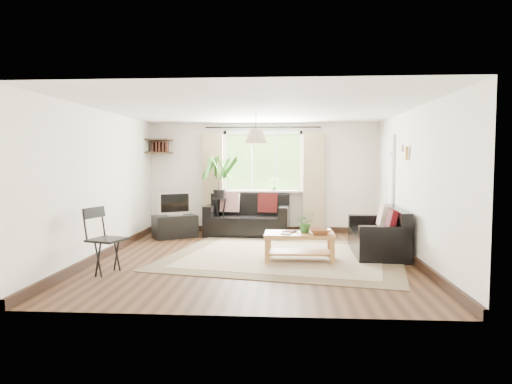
# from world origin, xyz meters

# --- Properties ---
(floor) EXTENTS (5.50, 5.50, 0.00)m
(floor) POSITION_xyz_m (0.00, 0.00, 0.00)
(floor) COLOR black
(floor) RESTS_ON ground
(ceiling) EXTENTS (5.50, 5.50, 0.00)m
(ceiling) POSITION_xyz_m (0.00, 0.00, 2.40)
(ceiling) COLOR white
(ceiling) RESTS_ON floor
(wall_back) EXTENTS (5.00, 0.02, 2.40)m
(wall_back) POSITION_xyz_m (0.00, 2.75, 1.20)
(wall_back) COLOR white
(wall_back) RESTS_ON floor
(wall_front) EXTENTS (5.00, 0.02, 2.40)m
(wall_front) POSITION_xyz_m (0.00, -2.75, 1.20)
(wall_front) COLOR white
(wall_front) RESTS_ON floor
(wall_left) EXTENTS (0.02, 5.50, 2.40)m
(wall_left) POSITION_xyz_m (-2.50, 0.00, 1.20)
(wall_left) COLOR white
(wall_left) RESTS_ON floor
(wall_right) EXTENTS (0.02, 5.50, 2.40)m
(wall_right) POSITION_xyz_m (2.50, 0.00, 1.20)
(wall_right) COLOR white
(wall_right) RESTS_ON floor
(rug) EXTENTS (4.30, 3.88, 0.02)m
(rug) POSITION_xyz_m (0.49, 0.18, 0.01)
(rug) COLOR beige
(rug) RESTS_ON floor
(window) EXTENTS (2.50, 0.16, 2.16)m
(window) POSITION_xyz_m (0.00, 2.71, 1.55)
(window) COLOR white
(window) RESTS_ON wall_back
(door) EXTENTS (0.06, 0.96, 2.06)m
(door) POSITION_xyz_m (2.47, 1.70, 1.00)
(door) COLOR silver
(door) RESTS_ON wall_right
(corner_shelf) EXTENTS (0.50, 0.50, 0.34)m
(corner_shelf) POSITION_xyz_m (-2.25, 2.50, 1.89)
(corner_shelf) COLOR black
(corner_shelf) RESTS_ON wall_back
(pendant_lamp) EXTENTS (0.36, 0.36, 0.54)m
(pendant_lamp) POSITION_xyz_m (0.00, 0.40, 2.05)
(pendant_lamp) COLOR beige
(pendant_lamp) RESTS_ON ceiling
(wall_sconce) EXTENTS (0.12, 0.12, 0.28)m
(wall_sconce) POSITION_xyz_m (2.43, 0.30, 1.74)
(wall_sconce) COLOR beige
(wall_sconce) RESTS_ON wall_right
(sofa_back) EXTENTS (1.80, 0.98, 0.82)m
(sofa_back) POSITION_xyz_m (-0.30, 2.25, 0.41)
(sofa_back) COLOR black
(sofa_back) RESTS_ON floor
(sofa_right) EXTENTS (1.60, 0.83, 0.75)m
(sofa_right) POSITION_xyz_m (2.04, 0.46, 0.37)
(sofa_right) COLOR black
(sofa_right) RESTS_ON floor
(coffee_table) EXTENTS (1.10, 0.61, 0.45)m
(coffee_table) POSITION_xyz_m (0.72, -0.14, 0.22)
(coffee_table) COLOR #966231
(coffee_table) RESTS_ON floor
(table_plant) EXTENTS (0.32, 0.29, 0.32)m
(table_plant) POSITION_xyz_m (0.82, -0.09, 0.60)
(table_plant) COLOR #2E6428
(table_plant) RESTS_ON coffee_table
(bowl) EXTENTS (0.37, 0.37, 0.08)m
(bowl) POSITION_xyz_m (1.04, -0.24, 0.49)
(bowl) COLOR brown
(bowl) RESTS_ON coffee_table
(book_a) EXTENTS (0.19, 0.23, 0.02)m
(book_a) POSITION_xyz_m (0.44, -0.24, 0.45)
(book_a) COLOR silver
(book_a) RESTS_ON coffee_table
(book_b) EXTENTS (0.27, 0.28, 0.02)m
(book_b) POSITION_xyz_m (0.50, -0.02, 0.46)
(book_b) COLOR #522721
(book_b) RESTS_ON coffee_table
(tv_stand) EXTENTS (0.98, 0.86, 0.46)m
(tv_stand) POSITION_xyz_m (-1.77, 1.88, 0.23)
(tv_stand) COLOR black
(tv_stand) RESTS_ON floor
(tv) EXTENTS (0.67, 0.53, 0.50)m
(tv) POSITION_xyz_m (-1.77, 1.88, 0.71)
(tv) COLOR #A5A5AA
(tv) RESTS_ON tv_stand
(palm_stand) EXTENTS (0.73, 0.73, 1.69)m
(palm_stand) POSITION_xyz_m (-0.91, 2.36, 0.85)
(palm_stand) COLOR black
(palm_stand) RESTS_ON floor
(folding_chair) EXTENTS (0.60, 0.60, 0.93)m
(folding_chair) POSITION_xyz_m (-1.98, -1.13, 0.46)
(folding_chair) COLOR black
(folding_chair) RESTS_ON floor
(sill_plant) EXTENTS (0.14, 0.10, 0.27)m
(sill_plant) POSITION_xyz_m (0.25, 2.63, 1.06)
(sill_plant) COLOR #2D6023
(sill_plant) RESTS_ON window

